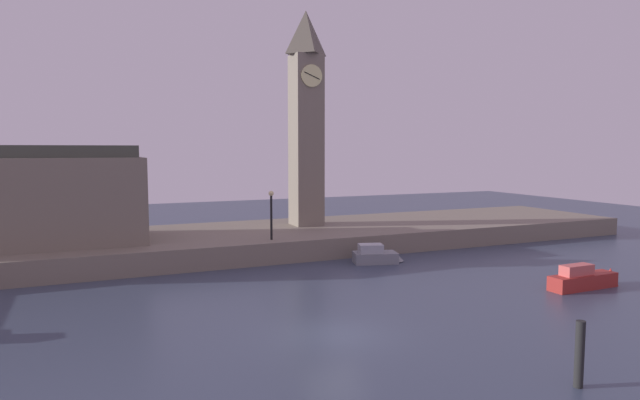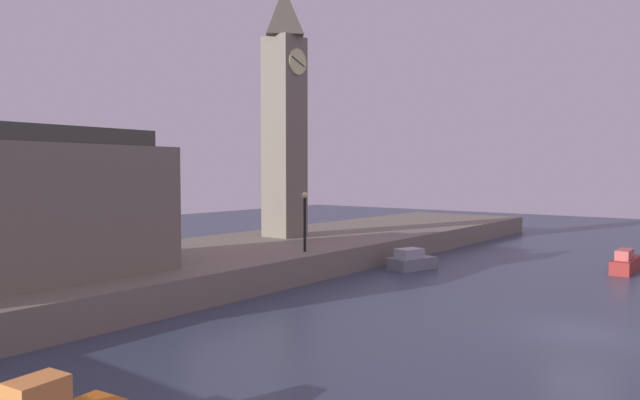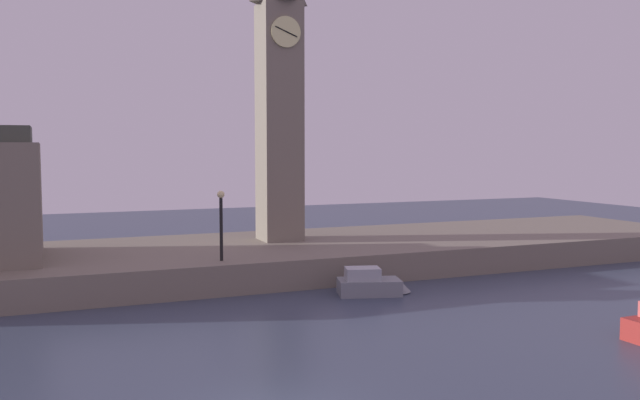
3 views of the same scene
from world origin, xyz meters
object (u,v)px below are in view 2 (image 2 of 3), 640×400
at_px(clock_tower, 284,108).
at_px(boat_cruiser_grey, 414,261).
at_px(streetlamp, 305,214).
at_px(boat_dinghy_red, 627,262).

height_order(clock_tower, boat_cruiser_grey, clock_tower).
bearing_deg(streetlamp, boat_cruiser_grey, -27.74).
xyz_separation_m(streetlamp, boat_dinghy_red, (13.83, -14.09, -3.14)).
relative_size(clock_tower, boat_cruiser_grey, 4.39).
xyz_separation_m(clock_tower, boat_dinghy_red, (8.78, -20.10, -9.96)).
bearing_deg(streetlamp, clock_tower, 49.93).
relative_size(streetlamp, boat_cruiser_grey, 0.86).
relative_size(boat_dinghy_red, boat_cruiser_grey, 1.22).
distance_m(clock_tower, boat_dinghy_red, 24.09).
bearing_deg(clock_tower, streetlamp, -130.07).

